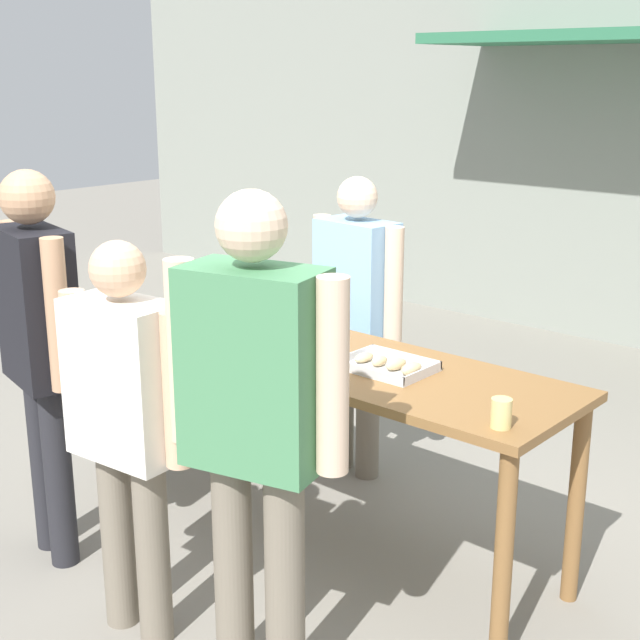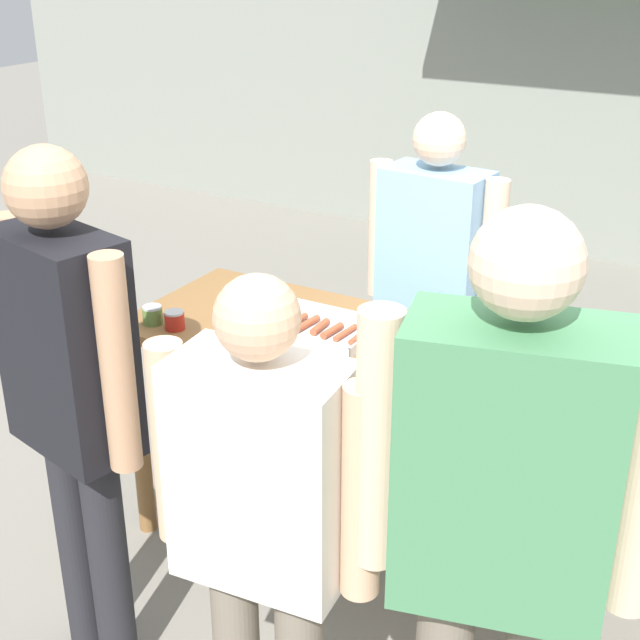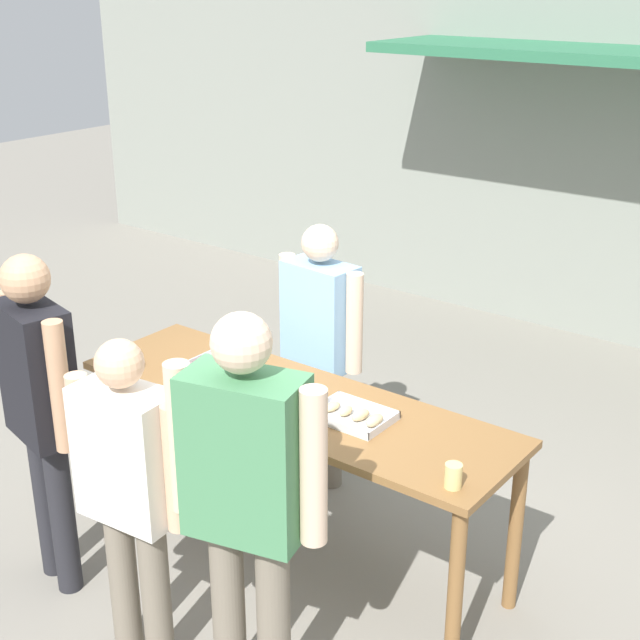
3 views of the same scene
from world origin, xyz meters
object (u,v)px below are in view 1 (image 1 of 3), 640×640
Objects in this scene: beer_cup at (501,413)px; person_server_behind_table at (356,303)px; condiment_jar_mustard at (130,314)px; person_customer_holding_hotdog at (39,334)px; person_customer_with_cup at (255,408)px; food_tray_buns at (389,365)px; person_customer_waiting_in_line at (127,412)px; condiment_jar_ketchup at (143,317)px; food_tray_sausages at (244,329)px.

person_server_behind_table is at bearing 146.75° from beer_cup.
person_customer_holding_hotdog is (0.26, -0.68, 0.10)m from condiment_jar_mustard.
person_customer_holding_hotdog is at bearing -14.73° from person_customer_with_cup.
person_customer_with_cup reaches higher than food_tray_buns.
person_customer_waiting_in_line is (-0.45, -1.04, -0.02)m from food_tray_buns.
beer_cup is (2.05, -0.00, 0.02)m from condiment_jar_ketchup.
person_customer_with_cup reaches higher than condiment_jar_mustard.
food_tray_buns is 4.98× the size of condiment_jar_ketchup.
beer_cup is (0.68, -0.25, 0.03)m from food_tray_buns.
person_customer_with_cup is at bearing -175.60° from person_customer_waiting_in_line.
food_tray_sausages is at bearing -179.94° from food_tray_buns.
condiment_jar_mustard reaches higher than food_tray_buns.
person_customer_waiting_in_line is at bearing -4.36° from person_customer_with_cup.
condiment_jar_ketchup is 1.12m from person_server_behind_table.
person_customer_holding_hotdog is (-1.89, -0.68, 0.08)m from beer_cup.
food_tray_sausages is at bearing -97.87° from person_server_behind_table.
person_server_behind_table reaches higher than food_tray_sausages.
condiment_jar_mustard is 0.05× the size of person_server_behind_table.
food_tray_sausages is 0.23× the size of person_customer_holding_hotdog.
person_customer_holding_hotdog reaches higher than condiment_jar_mustard.
person_customer_holding_hotdog is at bearing -109.33° from food_tray_sausages.
condiment_jar_mustard and condiment_jar_ketchup have the same top height.
person_customer_holding_hotdog reaches higher than food_tray_buns.
person_customer_waiting_in_line is (-1.13, -0.79, -0.05)m from beer_cup.
condiment_jar_mustard is at bearing -37.45° from person_customer_with_cup.
food_tray_buns is at bearing 10.13° from condiment_jar_ketchup.
person_customer_waiting_in_line is (-0.59, -0.10, -0.14)m from person_customer_with_cup.
beer_cup is at bearing -150.23° from person_customer_waiting_in_line.
condiment_jar_ketchup is 0.04× the size of person_customer_with_cup.
food_tray_sausages is at bearing -72.60° from person_customer_waiting_in_line.
beer_cup is at bearing -147.25° from person_customer_holding_hotdog.
condiment_jar_mustard is at bearing -56.08° from person_customer_holding_hotdog.
person_customer_with_cup is (1.60, -0.69, 0.10)m from condiment_jar_mustard.
food_tray_buns is at bearing 0.06° from food_tray_sausages.
person_customer_holding_hotdog is 0.98× the size of person_customer_with_cup.
condiment_jar_ketchup is at bearing -46.33° from person_customer_waiting_in_line.
condiment_jar_ketchup is at bearing 179.95° from beer_cup.
beer_cup is at bearing -8.87° from food_tray_sausages.
person_server_behind_table is 0.93× the size of person_customer_holding_hotdog.
beer_cup is 0.07× the size of person_customer_waiting_in_line.
person_customer_holding_hotdog is at bearing -77.05° from condiment_jar_ketchup.
food_tray_sausages is 0.22× the size of person_customer_with_cup.
person_customer_holding_hotdog is 0.78m from person_customer_waiting_in_line.
person_customer_holding_hotdog is (-1.21, -0.92, 0.11)m from food_tray_buns.
person_customer_with_cup reaches higher than person_server_behind_table.
food_tray_buns is at bearing -129.58° from person_customer_holding_hotdog.
person_customer_holding_hotdog is (-0.48, -1.60, 0.09)m from person_server_behind_table.
food_tray_sausages is 0.63m from condiment_jar_mustard.
person_server_behind_table is 1.74m from person_customer_waiting_in_line.
condiment_jar_ketchup is (-0.48, -0.24, 0.02)m from food_tray_sausages.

